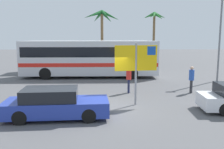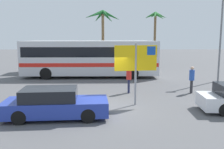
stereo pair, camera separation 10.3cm
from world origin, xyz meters
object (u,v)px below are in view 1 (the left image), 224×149
(bus_front_coach, at_px, (90,57))
(ferry_sign, at_px, (137,60))
(pedestrian_near_sign, at_px, (192,77))
(bus_rear_coach, at_px, (88,54))
(pedestrian_by_bus, at_px, (129,76))
(car_blue, at_px, (55,104))

(bus_front_coach, xyz_separation_m, ferry_sign, (3.03, -9.00, 0.54))
(ferry_sign, height_order, pedestrian_near_sign, ferry_sign)
(bus_front_coach, bearing_deg, ferry_sign, -71.42)
(bus_rear_coach, distance_m, pedestrian_by_bus, 10.43)
(bus_rear_coach, relative_size, pedestrian_near_sign, 6.89)
(ferry_sign, relative_size, pedestrian_near_sign, 1.89)
(ferry_sign, distance_m, pedestrian_near_sign, 4.81)
(ferry_sign, xyz_separation_m, car_blue, (-3.80, -2.06, -1.69))
(ferry_sign, xyz_separation_m, pedestrian_by_bus, (-0.15, 2.77, -1.26))
(pedestrian_near_sign, bearing_deg, ferry_sign, 66.58)
(car_blue, bearing_deg, bus_front_coach, 82.03)
(pedestrian_near_sign, bearing_deg, bus_front_coach, -11.33)
(ferry_sign, bearing_deg, pedestrian_near_sign, 27.98)
(car_blue, bearing_deg, bus_rear_coach, 84.52)
(bus_rear_coach, height_order, pedestrian_by_bus, bus_rear_coach)
(bus_rear_coach, bearing_deg, pedestrian_near_sign, -54.25)
(car_blue, distance_m, pedestrian_by_bus, 6.07)
(car_blue, xyz_separation_m, pedestrian_by_bus, (3.65, 4.83, 0.43))
(bus_front_coach, distance_m, ferry_sign, 9.51)
(bus_front_coach, xyz_separation_m, bus_rear_coach, (-0.39, 3.66, 0.00))
(car_blue, relative_size, pedestrian_near_sign, 2.70)
(pedestrian_near_sign, bearing_deg, pedestrian_by_bus, 29.84)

